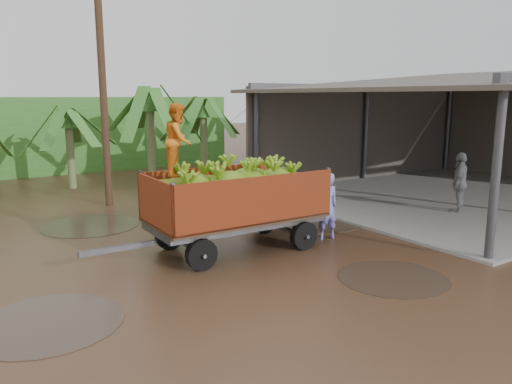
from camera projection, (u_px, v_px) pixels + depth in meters
ground at (201, 259)px, 11.34m from camera, size 100.00×100.00×0.00m
packing_shed at (458, 127)px, 18.70m from camera, size 12.78×10.80×4.76m
hedge_north at (2, 137)px, 23.01m from camera, size 22.00×3.00×3.60m
banana_trailer at (235, 198)px, 11.78m from camera, size 5.75×2.09×3.49m
man_blue at (327, 206)px, 12.75m from camera, size 0.70×0.52×1.74m
man_grey at (460, 183)px, 15.48m from camera, size 1.23×0.89×1.94m
utility_pole at (103, 83)px, 16.17m from camera, size 1.20×0.24×7.98m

